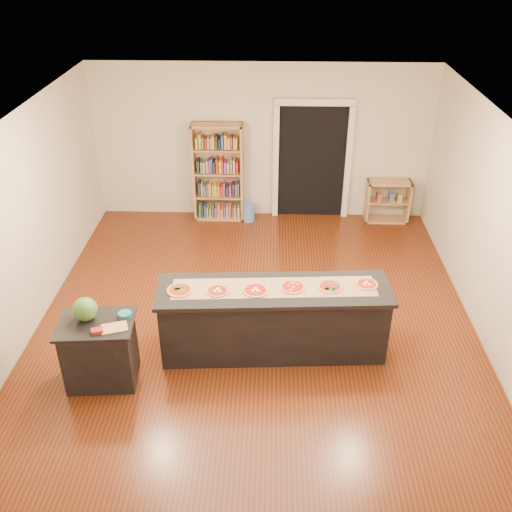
{
  "coord_description": "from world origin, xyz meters",
  "views": [
    {
      "loc": [
        0.21,
        -6.26,
        4.82
      ],
      "look_at": [
        0.0,
        0.2,
        1.0
      ],
      "focal_mm": 40.0,
      "sensor_mm": 36.0,
      "label": 1
    }
  ],
  "objects_px": {
    "bookshelf": "(218,173)",
    "low_shelf": "(387,201)",
    "kitchen_island": "(273,320)",
    "waste_bin": "(249,212)",
    "side_counter": "(100,352)",
    "watermelon": "(85,309)"
  },
  "relations": [
    {
      "from": "low_shelf",
      "to": "bookshelf",
      "type": "bearing_deg",
      "value": 179.85
    },
    {
      "from": "side_counter",
      "to": "watermelon",
      "type": "distance_m",
      "value": 0.58
    },
    {
      "from": "low_shelf",
      "to": "kitchen_island",
      "type": "bearing_deg",
      "value": -118.7
    },
    {
      "from": "kitchen_island",
      "to": "watermelon",
      "type": "height_order",
      "value": "watermelon"
    },
    {
      "from": "bookshelf",
      "to": "low_shelf",
      "type": "distance_m",
      "value": 3.13
    },
    {
      "from": "low_shelf",
      "to": "watermelon",
      "type": "bearing_deg",
      "value": -134.21
    },
    {
      "from": "side_counter",
      "to": "bookshelf",
      "type": "bearing_deg",
      "value": 72.31
    },
    {
      "from": "kitchen_island",
      "to": "side_counter",
      "type": "height_order",
      "value": "kitchen_island"
    },
    {
      "from": "bookshelf",
      "to": "low_shelf",
      "type": "bearing_deg",
      "value": -0.15
    },
    {
      "from": "watermelon",
      "to": "low_shelf",
      "type": "bearing_deg",
      "value": 45.79
    },
    {
      "from": "bookshelf",
      "to": "waste_bin",
      "type": "distance_m",
      "value": 0.92
    },
    {
      "from": "side_counter",
      "to": "bookshelf",
      "type": "height_order",
      "value": "bookshelf"
    },
    {
      "from": "bookshelf",
      "to": "low_shelf",
      "type": "xyz_separation_m",
      "value": [
        3.09,
        -0.01,
        -0.51
      ]
    },
    {
      "from": "side_counter",
      "to": "low_shelf",
      "type": "distance_m",
      "value": 6.01
    },
    {
      "from": "waste_bin",
      "to": "low_shelf",
      "type": "bearing_deg",
      "value": 1.87
    },
    {
      "from": "bookshelf",
      "to": "watermelon",
      "type": "relative_size",
      "value": 6.43
    },
    {
      "from": "bookshelf",
      "to": "waste_bin",
      "type": "height_order",
      "value": "bookshelf"
    },
    {
      "from": "kitchen_island",
      "to": "bookshelf",
      "type": "xyz_separation_m",
      "value": [
        -1.03,
        3.77,
        0.42
      ]
    },
    {
      "from": "side_counter",
      "to": "kitchen_island",
      "type": "bearing_deg",
      "value": 12.44
    },
    {
      "from": "kitchen_island",
      "to": "side_counter",
      "type": "distance_m",
      "value": 2.14
    },
    {
      "from": "kitchen_island",
      "to": "watermelon",
      "type": "distance_m",
      "value": 2.28
    },
    {
      "from": "side_counter",
      "to": "bookshelf",
      "type": "distance_m",
      "value": 4.54
    }
  ]
}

